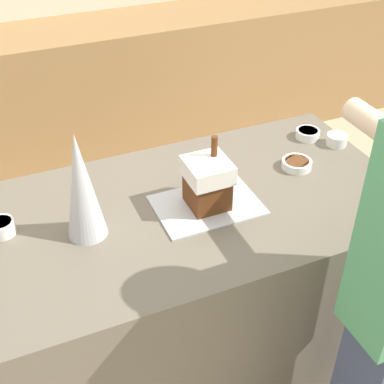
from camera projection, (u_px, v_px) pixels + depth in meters
The scene contains 10 objects.
ground_plane at pixel (183, 355), 2.58m from camera, with size 12.00×12.00×0.00m, color #C6B28E.
back_cabinet_block at pixel (75, 96), 3.77m from camera, with size 6.00×0.60×0.95m.
kitchen_island at pixel (182, 290), 2.31m from camera, with size 1.79×0.91×0.90m.
baking_tray at pixel (207, 205), 2.05m from camera, with size 0.40×0.28×0.01m.
gingerbread_house at pixel (207, 182), 1.99m from camera, with size 0.16×0.17×0.27m.
decorative_tree at pixel (81, 187), 1.80m from camera, with size 0.14×0.14×0.41m.
candy_bowl_near_tray_right at pixel (308, 134), 2.45m from camera, with size 0.11×0.11×0.04m.
candy_bowl_front_corner at pixel (297, 164), 2.26m from camera, with size 0.13×0.13×0.04m.
candy_bowl_center_rear at pixel (337, 139), 2.40m from camera, with size 0.09×0.09×0.05m.
candy_bowl_far_left at pixel (1, 227), 1.90m from camera, with size 0.10×0.10×0.05m.
Camera 1 is at (-0.59, -1.50, 2.16)m, focal length 50.00 mm.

